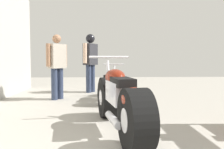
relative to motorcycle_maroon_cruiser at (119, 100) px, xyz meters
name	(u,v)px	position (x,y,z in m)	size (l,w,h in m)	color
ground_plane	(115,114)	(0.00, 1.05, -0.43)	(18.02, 18.02, 0.00)	#9E998E
motorcycle_maroon_cruiser	(119,100)	(0.00, 0.00, 0.00)	(0.74, 2.23, 1.04)	black
motorcycle_black_naked	(110,86)	(-0.03, 2.50, -0.07)	(0.69, 1.88, 0.87)	black
mechanic_in_blue	(57,63)	(-1.32, 2.67, 0.47)	(0.47, 0.56, 1.59)	#2D3851
mechanic_with_helmet	(90,58)	(-0.57, 3.95, 0.62)	(0.44, 0.64, 1.74)	#2D3851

